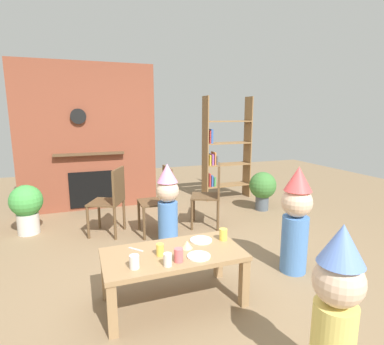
# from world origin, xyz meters

# --- Properties ---
(ground_plane) EXTENTS (12.00, 12.00, 0.00)m
(ground_plane) POSITION_xyz_m (0.00, 0.00, 0.00)
(ground_plane) COLOR #846B4C
(brick_fireplace_feature) EXTENTS (2.20, 0.28, 2.40)m
(brick_fireplace_feature) POSITION_xyz_m (-0.86, 2.60, 1.19)
(brick_fireplace_feature) COLOR brown
(brick_fireplace_feature) RESTS_ON ground_plane
(bookshelf) EXTENTS (0.90, 0.28, 1.90)m
(bookshelf) POSITION_xyz_m (1.51, 2.40, 0.86)
(bookshelf) COLOR olive
(bookshelf) RESTS_ON ground_plane
(coffee_table) EXTENTS (1.17, 0.60, 0.46)m
(coffee_table) POSITION_xyz_m (-0.34, -0.46, 0.38)
(coffee_table) COLOR #9E7A51
(coffee_table) RESTS_ON ground_plane
(paper_cup_near_left) EXTENTS (0.06, 0.06, 0.10)m
(paper_cup_near_left) POSITION_xyz_m (-0.45, -0.48, 0.51)
(paper_cup_near_left) COLOR #F2CC4C
(paper_cup_near_left) RESTS_ON coffee_table
(paper_cup_near_right) EXTENTS (0.07, 0.07, 0.11)m
(paper_cup_near_right) POSITION_xyz_m (0.17, -0.37, 0.51)
(paper_cup_near_right) COLOR #F2CC4C
(paper_cup_near_right) RESTS_ON coffee_table
(paper_cup_center) EXTENTS (0.07, 0.07, 0.11)m
(paper_cup_center) POSITION_xyz_m (-0.34, -0.63, 0.51)
(paper_cup_center) COLOR #E5666B
(paper_cup_center) RESTS_ON coffee_table
(paper_cup_far_left) EXTENTS (0.08, 0.08, 0.10)m
(paper_cup_far_left) POSITION_xyz_m (-0.69, -0.62, 0.51)
(paper_cup_far_left) COLOR silver
(paper_cup_far_left) RESTS_ON coffee_table
(paper_cup_far_right) EXTENTS (0.07, 0.07, 0.10)m
(paper_cup_far_right) POSITION_xyz_m (-0.44, -0.67, 0.51)
(paper_cup_far_right) COLOR silver
(paper_cup_far_right) RESTS_ON coffee_table
(paper_plate_front) EXTENTS (0.20, 0.20, 0.01)m
(paper_plate_front) POSITION_xyz_m (-0.03, -0.32, 0.46)
(paper_plate_front) COLOR white
(paper_plate_front) RESTS_ON coffee_table
(paper_plate_rear) EXTENTS (0.19, 0.19, 0.01)m
(paper_plate_rear) POSITION_xyz_m (-0.17, -0.61, 0.46)
(paper_plate_rear) COLOR white
(paper_plate_rear) RESTS_ON coffee_table
(birthday_cake_slice) EXTENTS (0.10, 0.10, 0.07)m
(birthday_cake_slice) POSITION_xyz_m (-0.20, -0.42, 0.49)
(birthday_cake_slice) COLOR #EAC68C
(birthday_cake_slice) RESTS_ON coffee_table
(table_fork) EXTENTS (0.11, 0.12, 0.01)m
(table_fork) POSITION_xyz_m (-0.62, -0.30, 0.46)
(table_fork) COLOR silver
(table_fork) RESTS_ON coffee_table
(child_with_cone_hat) EXTENTS (0.28, 0.28, 1.02)m
(child_with_cone_hat) POSITION_xyz_m (0.28, -1.60, 0.54)
(child_with_cone_hat) COLOR #E0CC66
(child_with_cone_hat) RESTS_ON ground_plane
(child_in_pink) EXTENTS (0.30, 0.30, 1.09)m
(child_in_pink) POSITION_xyz_m (0.97, -0.38, 0.58)
(child_in_pink) COLOR #4C7FC6
(child_in_pink) RESTS_ON ground_plane
(child_by_the_chairs) EXTENTS (0.28, 0.28, 1.01)m
(child_by_the_chairs) POSITION_xyz_m (-0.05, 0.71, 0.53)
(child_by_the_chairs) COLOR #4C7FC6
(child_by_the_chairs) RESTS_ON ground_plane
(dining_chair_left) EXTENTS (0.54, 0.54, 0.90)m
(dining_chair_left) POSITION_xyz_m (-0.65, 1.28, 0.51)
(dining_chair_left) COLOR brown
(dining_chair_left) RESTS_ON ground_plane
(dining_chair_middle) EXTENTS (0.40, 0.40, 0.90)m
(dining_chair_middle) POSITION_xyz_m (-0.03, 1.11, 0.51)
(dining_chair_middle) COLOR brown
(dining_chair_middle) RESTS_ON ground_plane
(dining_chair_right) EXTENTS (0.53, 0.53, 0.90)m
(dining_chair_right) POSITION_xyz_m (0.71, 1.10, 0.51)
(dining_chair_right) COLOR brown
(dining_chair_right) RESTS_ON ground_plane
(potted_plant_tall) EXTENTS (0.44, 0.44, 0.64)m
(potted_plant_tall) POSITION_xyz_m (1.81, 1.50, 0.39)
(potted_plant_tall) COLOR #4C5660
(potted_plant_tall) RESTS_ON ground_plane
(potted_plant_short) EXTENTS (0.42, 0.42, 0.67)m
(potted_plant_short) POSITION_xyz_m (-1.72, 1.70, 0.39)
(potted_plant_short) COLOR beige
(potted_plant_short) RESTS_ON ground_plane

